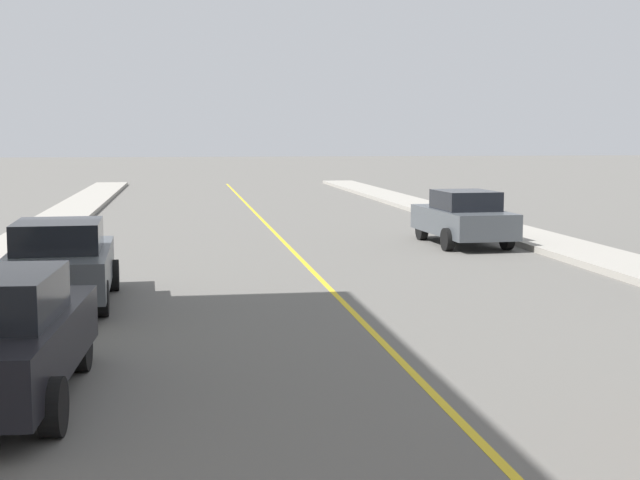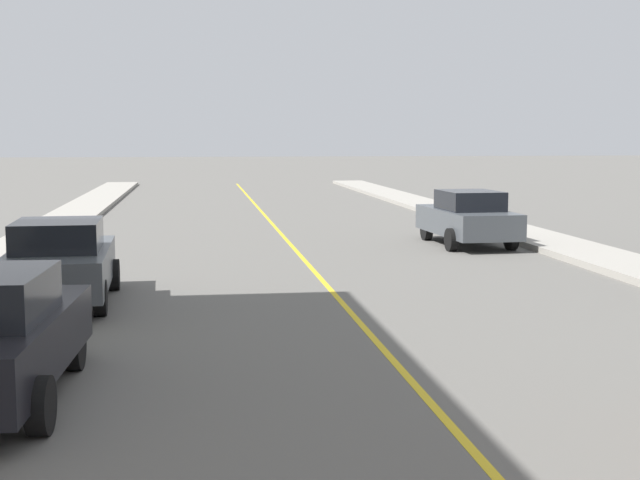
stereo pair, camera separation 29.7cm
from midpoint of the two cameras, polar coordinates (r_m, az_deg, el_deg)
lane_stripe at (r=24.98m, az=-1.31°, el=-0.56°), size 0.12×69.67×0.01m
sidewalk_left at (r=25.23m, az=-18.37°, el=-0.64°), size 1.98×69.67×0.17m
sidewalk_right at (r=26.87m, az=14.67°, el=-0.10°), size 1.98×69.67×0.17m
parked_car_curb_mid at (r=17.37m, az=-15.83°, el=-1.34°), size 1.96×4.37×1.59m
parked_car_curb_far at (r=26.12m, az=9.76°, el=1.42°), size 2.01×4.38×1.59m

